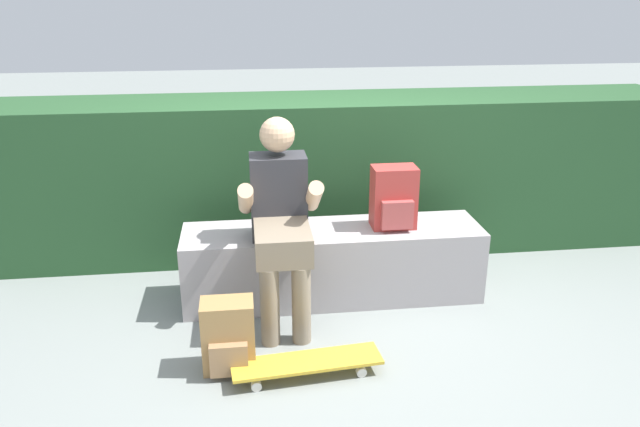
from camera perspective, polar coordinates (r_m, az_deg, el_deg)
ground_plane at (r=3.82m, az=2.11°, el=-10.61°), size 24.00×24.00×0.00m
bench_main at (r=4.09m, az=1.17°, el=-4.54°), size 1.93×0.48×0.48m
person_skater at (r=3.69m, az=-3.65°, el=-0.15°), size 0.49×0.62×1.23m
skateboard_near_person at (r=3.39m, az=-1.22°, el=-13.51°), size 0.82×0.28×0.09m
backpack_on_bench at (r=3.99m, az=6.78°, el=1.37°), size 0.28×0.23×0.40m
backpack_on_ground at (r=3.41m, az=-8.39°, el=-11.14°), size 0.28×0.23×0.40m
hedge_row at (r=4.82m, az=2.02°, el=3.72°), size 5.13×0.74×1.16m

